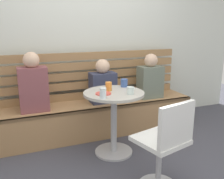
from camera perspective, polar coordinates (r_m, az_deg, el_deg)
name	(u,v)px	position (r m, az deg, el deg)	size (l,w,h in m)	color
ground	(138,179)	(2.59, 6.02, -19.76)	(8.00, 8.00, 0.00)	#42424C
back_wall	(87,26)	(3.67, -5.78, 14.23)	(5.20, 0.10, 2.90)	silver
booth_bench	(98,117)	(3.48, -3.21, -6.42)	(2.70, 0.52, 0.44)	#A87C51
booth_backrest	(92,75)	(3.55, -4.60, 3.31)	(2.65, 0.04, 0.66)	#9A7249
cafe_table	(114,111)	(2.83, 0.41, -4.92)	(0.68, 0.68, 0.74)	#ADADB2
white_chair	(165,143)	(2.25, 12.15, -11.93)	(0.49, 0.49, 0.85)	#ADADB2
person_adult	(33,85)	(3.14, -17.62, 0.95)	(0.34, 0.22, 0.72)	brown
person_child_left	(103,84)	(3.36, -2.14, 1.34)	(0.34, 0.22, 0.59)	#333851
person_child_middle	(150,78)	(3.62, 8.75, 2.52)	(0.34, 0.22, 0.64)	slate
cup_tumbler_orange	(109,86)	(2.81, -0.78, 0.71)	(0.07, 0.07, 0.10)	orange
cup_mug_blue	(124,83)	(3.00, 2.80, 1.53)	(0.08, 0.08, 0.10)	#3D5B9E
cup_glass_short	(130,91)	(2.67, 4.25, -0.24)	(0.08, 0.08, 0.08)	silver
cup_water_clear	(103,93)	(2.50, -2.08, -0.88)	(0.07, 0.07, 0.11)	white
plate_small	(103,94)	(2.68, -2.01, -0.93)	(0.17, 0.17, 0.01)	#DB4C42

